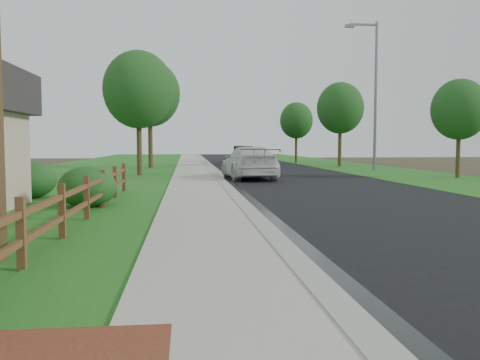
{
  "coord_description": "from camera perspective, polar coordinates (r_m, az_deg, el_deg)",
  "views": [
    {
      "loc": [
        -1.25,
        -4.65,
        1.86
      ],
      "look_at": [
        -0.13,
        5.91,
        1.09
      ],
      "focal_mm": 38.0,
      "sensor_mm": 36.0,
      "label": 1
    }
  ],
  "objects": [
    {
      "name": "tree_mid_left",
      "position": [
        38.63,
        -10.1,
        9.51
      ],
      "size": [
        4.46,
        4.46,
        7.98
      ],
      "color": "#322314",
      "rests_on": "ground"
    },
    {
      "name": "lawn_near",
      "position": [
        40.26,
        -15.7,
        1.39
      ],
      "size": [
        9.0,
        90.0,
        0.04
      ],
      "primitive_type": "cube",
      "color": "#225418",
      "rests_on": "ground"
    },
    {
      "name": "tree_far_right",
      "position": [
        47.94,
        6.34,
        6.65
      ],
      "size": [
        3.07,
        3.07,
        5.67
      ],
      "color": "#322314",
      "rests_on": "ground"
    },
    {
      "name": "streetlight",
      "position": [
        35.71,
        14.72,
        10.08
      ],
      "size": [
        2.29,
        0.25,
        9.93
      ],
      "color": "slate",
      "rests_on": "ground"
    },
    {
      "name": "shrub_c",
      "position": [
        15.22,
        -16.77,
        -0.77
      ],
      "size": [
        1.93,
        1.93,
        1.2
      ],
      "primitive_type": "ellipsoid",
      "rotation": [
        0.0,
        0.0,
        -0.18
      ],
      "color": "#1F4A1A",
      "rests_on": "ground"
    },
    {
      "name": "shrub_d",
      "position": [
        18.25,
        -22.76,
        0.0
      ],
      "size": [
        2.47,
        2.47,
        1.28
      ],
      "primitive_type": "ellipsoid",
      "rotation": [
        0.0,
        0.0,
        0.42
      ],
      "color": "#1F4A1A",
      "rests_on": "ground"
    },
    {
      "name": "dark_car_mid",
      "position": [
        41.65,
        2.01,
        2.75
      ],
      "size": [
        3.68,
        5.17,
        1.63
      ],
      "primitive_type": "imported",
      "rotation": [
        0.0,
        0.0,
        2.73
      ],
      "color": "black",
      "rests_on": "road"
    },
    {
      "name": "tree_mid_right",
      "position": [
        40.67,
        11.2,
        7.92
      ],
      "size": [
        3.64,
        3.64,
        6.6
      ],
      "color": "#322314",
      "rests_on": "ground"
    },
    {
      "name": "ground",
      "position": [
        5.16,
        8.73,
        -16.99
      ],
      "size": [
        120.0,
        120.0,
        0.0
      ],
      "primitive_type": "plane",
      "color": "#332D1C"
    },
    {
      "name": "verge_far",
      "position": [
        41.69,
        11.77,
        1.54
      ],
      "size": [
        6.0,
        90.0,
        0.04
      ],
      "primitive_type": "cube",
      "color": "#225418",
      "rests_on": "ground"
    },
    {
      "name": "white_suv",
      "position": [
        26.33,
        1.04,
        1.97
      ],
      "size": [
        2.67,
        5.86,
        1.66
      ],
      "primitive_type": "imported",
      "rotation": [
        0.0,
        0.0,
        3.2
      ],
      "color": "silver",
      "rests_on": "road"
    },
    {
      "name": "tree_near_right",
      "position": [
        29.16,
        23.42,
        7.27
      ],
      "size": [
        2.9,
        2.9,
        5.22
      ],
      "color": "#322314",
      "rests_on": "ground"
    },
    {
      "name": "road",
      "position": [
        40.12,
        2.34,
        1.51
      ],
      "size": [
        8.0,
        90.0,
        0.02
      ],
      "primitive_type": "cube",
      "color": "black",
      "rests_on": "ground"
    },
    {
      "name": "wet_gutter",
      "position": [
        39.74,
        -3.16,
        1.5
      ],
      "size": [
        0.5,
        90.0,
        0.0
      ],
      "primitive_type": "cube",
      "color": "black",
      "rests_on": "road"
    },
    {
      "name": "sidewalk",
      "position": [
        39.69,
        -5.54,
        1.53
      ],
      "size": [
        2.2,
        90.0,
        0.1
      ],
      "primitive_type": "cube",
      "color": "#ADA597",
      "rests_on": "ground"
    },
    {
      "name": "grass_strip",
      "position": [
        39.72,
        -8.28,
        1.48
      ],
      "size": [
        1.6,
        90.0,
        0.06
      ],
      "primitive_type": "cube",
      "color": "#225418",
      "rests_on": "ground"
    },
    {
      "name": "dark_car_far",
      "position": [
        44.63,
        0.36,
        2.82
      ],
      "size": [
        2.09,
        4.97,
        1.6
      ],
      "primitive_type": "imported",
      "rotation": [
        0.0,
        0.0,
        -0.08
      ],
      "color": "black",
      "rests_on": "road"
    },
    {
      "name": "ranch_fence",
      "position": [
        11.37,
        -17.97,
        -2.31
      ],
      "size": [
        0.12,
        16.92,
        1.1
      ],
      "color": "#472A17",
      "rests_on": "ground"
    },
    {
      "name": "curb",
      "position": [
        39.73,
        -3.67,
        1.55
      ],
      "size": [
        0.4,
        90.0,
        0.12
      ],
      "primitive_type": "cube",
      "color": "#9A968C",
      "rests_on": "ground"
    },
    {
      "name": "tree_near_left",
      "position": [
        29.6,
        -11.33,
        9.9
      ],
      "size": [
        3.99,
        3.99,
        7.07
      ],
      "color": "#322314",
      "rests_on": "ground"
    }
  ]
}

